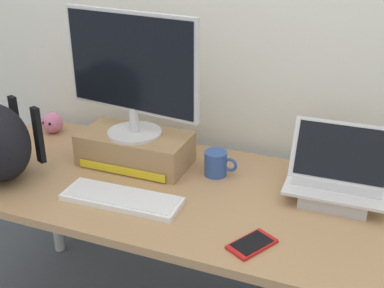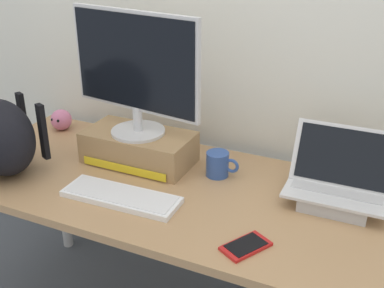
{
  "view_description": "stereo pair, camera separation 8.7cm",
  "coord_description": "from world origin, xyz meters",
  "views": [
    {
      "loc": [
        0.56,
        -1.4,
        1.6
      ],
      "look_at": [
        0.0,
        0.0,
        0.9
      ],
      "focal_mm": 45.76,
      "sensor_mm": 36.0,
      "label": 1
    },
    {
      "loc": [
        0.64,
        -1.37,
        1.6
      ],
      "look_at": [
        0.0,
        0.0,
        0.9
      ],
      "focal_mm": 45.76,
      "sensor_mm": 36.0,
      "label": 2
    }
  ],
  "objects": [
    {
      "name": "open_laptop",
      "position": [
        0.48,
        0.13,
        0.77
      ],
      "size": [
        0.34,
        0.22,
        0.25
      ],
      "rotation": [
        0.0,
        0.0,
        0.02
      ],
      "color": "#ADADB2",
      "rests_on": "desk"
    },
    {
      "name": "back_wall",
      "position": [
        0.0,
        0.46,
        1.3
      ],
      "size": [
        7.0,
        0.1,
        2.6
      ],
      "primitive_type": "cube",
      "color": "silver",
      "rests_on": "ground"
    },
    {
      "name": "external_keyboard",
      "position": [
        -0.19,
        -0.16,
        0.73
      ],
      "size": [
        0.42,
        0.15,
        0.02
      ],
      "rotation": [
        0.0,
        0.0,
        0.03
      ],
      "color": "white",
      "rests_on": "desk"
    },
    {
      "name": "plush_toy",
      "position": [
        -0.77,
        0.25,
        0.76
      ],
      "size": [
        0.09,
        0.09,
        0.09
      ],
      "color": "#CC7099",
      "rests_on": "desk"
    },
    {
      "name": "desktop_monitor",
      "position": [
        -0.28,
        0.11,
        1.09
      ],
      "size": [
        0.55,
        0.21,
        0.47
      ],
      "rotation": [
        0.0,
        0.0,
        -0.14
      ],
      "color": "silver",
      "rests_on": "toner_box_yellow"
    },
    {
      "name": "toner_box_yellow",
      "position": [
        -0.28,
        0.12,
        0.78
      ],
      "size": [
        0.42,
        0.23,
        0.12
      ],
      "color": "#9E7A51",
      "rests_on": "desk"
    },
    {
      "name": "cell_phone",
      "position": [
        0.28,
        -0.24,
        0.72
      ],
      "size": [
        0.14,
        0.17,
        0.01
      ],
      "rotation": [
        0.0,
        0.0,
        -0.51
      ],
      "color": "red",
      "rests_on": "desk"
    },
    {
      "name": "desk",
      "position": [
        0.0,
        0.0,
        0.65
      ],
      "size": [
        1.87,
        0.73,
        0.72
      ],
      "color": "#A87F56",
      "rests_on": "ground"
    },
    {
      "name": "coffee_mug",
      "position": [
        0.04,
        0.14,
        0.76
      ],
      "size": [
        0.13,
        0.08,
        0.09
      ],
      "color": "#2D4C93",
      "rests_on": "desk"
    }
  ]
}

